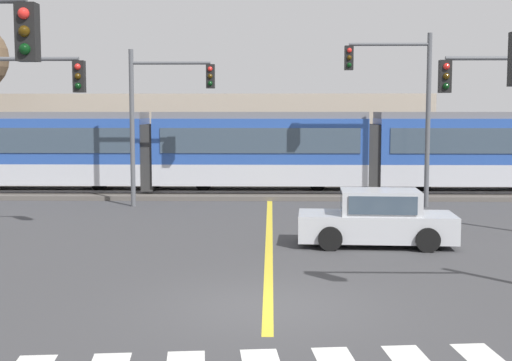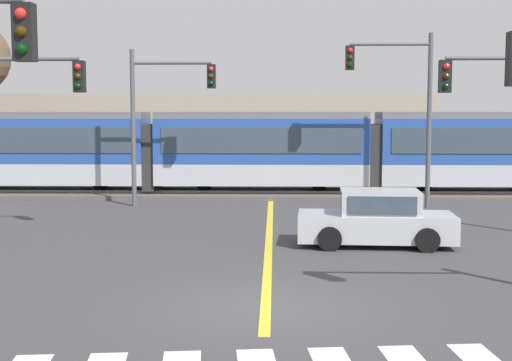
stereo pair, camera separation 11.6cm
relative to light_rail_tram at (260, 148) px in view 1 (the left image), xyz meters
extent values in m
plane|color=#3D3D3F|center=(0.41, -17.65, -2.05)|extent=(200.00, 200.00, 0.00)
cube|color=#56514C|center=(0.41, 0.01, -1.96)|extent=(120.00, 4.00, 0.18)
cube|color=#939399|center=(0.41, -0.71, -1.82)|extent=(120.00, 0.08, 0.10)
cube|color=#939399|center=(0.41, 0.73, -1.82)|extent=(120.00, 0.08, 0.10)
cube|color=#B7BAC1|center=(-9.50, 0.01, -1.07)|extent=(9.00, 2.60, 0.90)
cube|color=#284C9E|center=(-9.50, 0.01, 0.33)|extent=(9.00, 2.60, 1.90)
cube|color=#384756|center=(-9.50, -1.31, 0.38)|extent=(8.28, 0.04, 1.04)
cube|color=slate|center=(-9.50, 0.01, 1.42)|extent=(9.00, 2.39, 0.28)
cylinder|color=black|center=(-7.03, 0.01, -1.52)|extent=(0.70, 0.20, 0.70)
cube|color=#B7BAC1|center=(0.00, 0.01, -1.07)|extent=(9.00, 2.60, 0.90)
cube|color=#284C9E|center=(0.00, 0.01, 0.33)|extent=(9.00, 2.60, 1.90)
cube|color=#384756|center=(0.00, -1.31, 0.38)|extent=(8.28, 0.04, 1.04)
cube|color=slate|center=(0.00, 0.01, 1.42)|extent=(9.00, 2.39, 0.28)
cylinder|color=black|center=(2.48, 0.01, -1.52)|extent=(0.70, 0.20, 0.70)
cylinder|color=black|center=(-2.48, 0.01, -1.52)|extent=(0.70, 0.20, 0.70)
cube|color=#B7BAC1|center=(9.50, 0.01, -1.07)|extent=(9.00, 2.60, 0.90)
cube|color=#284C9E|center=(9.50, 0.01, 0.33)|extent=(9.00, 2.60, 1.90)
cube|color=#384756|center=(9.50, -1.31, 0.38)|extent=(8.28, 0.04, 1.04)
cube|color=slate|center=(9.50, 0.01, 1.42)|extent=(9.00, 2.39, 0.28)
cylinder|color=black|center=(7.03, 0.01, -1.52)|extent=(0.70, 0.20, 0.70)
cube|color=#2D2D2D|center=(-4.75, 0.01, -0.37)|extent=(0.50, 2.34, 2.80)
cube|color=#2D2D2D|center=(4.75, 0.01, -0.37)|extent=(0.50, 2.34, 2.80)
cube|color=gold|center=(0.41, -10.71, -2.04)|extent=(0.20, 17.44, 0.01)
cube|color=#B7BABF|center=(3.32, -11.45, -1.53)|extent=(4.29, 1.93, 0.72)
cube|color=#B7BABF|center=(3.42, -11.45, -0.85)|extent=(2.18, 1.64, 0.64)
cube|color=#384756|center=(2.42, -11.40, -0.85)|extent=(0.18, 1.43, 0.52)
cube|color=#384756|center=(3.38, -12.23, -0.85)|extent=(1.78, 0.14, 0.48)
cylinder|color=black|center=(2.02, -12.22, -1.73)|extent=(0.65, 0.26, 0.64)
cylinder|color=black|center=(2.11, -10.53, -1.73)|extent=(0.65, 0.26, 0.64)
cylinder|color=black|center=(4.53, -12.36, -1.73)|extent=(0.65, 0.26, 0.64)
cylinder|color=black|center=(4.63, -10.67, -1.73)|extent=(0.65, 0.26, 0.64)
cylinder|color=#515459|center=(-4.83, -3.63, 0.94)|extent=(0.18, 0.18, 5.97)
cylinder|color=#515459|center=(-3.33, -3.63, 3.40)|extent=(3.00, 0.12, 0.12)
cube|color=black|center=(-1.83, -3.63, 2.90)|extent=(0.32, 0.28, 0.90)
sphere|color=red|center=(-1.83, -3.78, 3.17)|extent=(0.18, 0.18, 0.18)
sphere|color=#3A2706|center=(-1.83, -3.78, 2.90)|extent=(0.18, 0.18, 0.18)
sphere|color=black|center=(-1.83, -3.78, 2.63)|extent=(0.18, 0.18, 0.18)
cube|color=black|center=(5.28, -10.65, 2.56)|extent=(0.32, 0.28, 0.90)
sphere|color=red|center=(5.28, -10.80, 2.83)|extent=(0.18, 0.18, 0.18)
sphere|color=#3A2706|center=(5.28, -10.80, 2.56)|extent=(0.18, 0.18, 0.18)
sphere|color=black|center=(5.28, -10.80, 2.29)|extent=(0.18, 0.18, 0.18)
cylinder|color=#515459|center=(-7.01, -10.32, 3.08)|extent=(4.00, 0.12, 0.12)
cube|color=black|center=(-5.01, -10.32, 2.58)|extent=(0.32, 0.28, 0.90)
sphere|color=red|center=(-5.01, -10.47, 2.85)|extent=(0.18, 0.18, 0.18)
sphere|color=#3A2706|center=(-5.01, -10.47, 2.58)|extent=(0.18, 0.18, 0.18)
sphere|color=black|center=(-5.01, -10.47, 2.31)|extent=(0.18, 0.18, 0.18)
cube|color=black|center=(-3.34, -19.49, 2.83)|extent=(0.32, 0.28, 0.90)
sphere|color=red|center=(-3.34, -19.64, 3.10)|extent=(0.18, 0.18, 0.18)
sphere|color=#3A2706|center=(-3.34, -19.64, 2.83)|extent=(0.18, 0.18, 0.18)
sphere|color=black|center=(-3.34, -19.64, 2.56)|extent=(0.18, 0.18, 0.18)
cylinder|color=#515459|center=(6.37, -3.68, 1.23)|extent=(0.18, 0.18, 6.55)
cylinder|color=#515459|center=(4.87, -3.68, 4.08)|extent=(3.00, 0.12, 0.12)
cube|color=black|center=(3.37, -3.68, 3.58)|extent=(0.32, 0.28, 0.90)
sphere|color=red|center=(3.37, -3.83, 3.85)|extent=(0.18, 0.18, 0.18)
sphere|color=#3A2706|center=(3.37, -3.83, 3.58)|extent=(0.18, 0.18, 0.18)
sphere|color=black|center=(3.37, -3.83, 3.31)|extent=(0.18, 0.18, 0.18)
cube|color=tan|center=(-4.27, 9.77, 0.23)|extent=(26.67, 6.00, 4.56)
camera|label=1|loc=(0.47, -30.68, 1.61)|focal=50.00mm
camera|label=2|loc=(0.58, -30.67, 1.61)|focal=50.00mm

